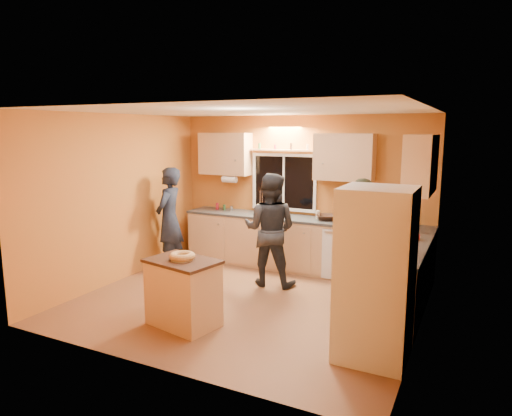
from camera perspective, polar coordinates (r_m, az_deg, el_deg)
The scene contains 14 objects.
ground at distance 6.47m, azimuth -1.07°, elevation -11.60°, with size 4.50×4.50×0.00m, color brown.
room_shell at distance 6.39m, azimuth 1.55°, elevation 3.11°, with size 4.54×4.04×2.61m.
back_counter at distance 7.81m, azimuth 4.78°, elevation -4.40°, with size 4.23×0.62×0.90m.
right_counter at distance 6.21m, azimuth 17.55°, elevation -8.60°, with size 0.62×1.84×0.90m.
refrigerator at distance 4.86m, azimuth 14.69°, elevation -8.04°, with size 0.72×0.70×1.80m, color silver.
island at distance 5.69m, azimuth -9.07°, elevation -10.33°, with size 0.95×0.73×0.82m.
bundt_pastry at distance 5.55m, azimuth -9.20°, elevation -5.96°, with size 0.31×0.31×0.09m, color #B6864A.
person_left at distance 7.86m, azimuth -10.78°, elevation -1.32°, with size 0.63×0.42×1.74m, color black.
person_center at distance 6.93m, azimuth 1.76°, elevation -2.73°, with size 0.84×0.65×1.72m, color black.
person_right at distance 6.37m, azimuth 12.85°, elevation -4.06°, with size 1.01×0.42×1.72m, color #2C3220.
mixing_bowl at distance 7.55m, azimuth 8.81°, elevation -1.15°, with size 0.34×0.34×0.08m, color black.
utensil_crock at distance 7.97m, azimuth 0.60°, elevation -0.15°, with size 0.14×0.14×0.17m, color beige.
potted_plant at distance 5.36m, azimuth 16.42°, elevation -4.75°, with size 0.27×0.24×0.30m, color gray.
red_box at distance 6.51m, azimuth 18.96°, elevation -3.41°, with size 0.16×0.12×0.07m, color #AE1A26.
Camera 1 is at (2.78, -5.35, 2.36)m, focal length 32.00 mm.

